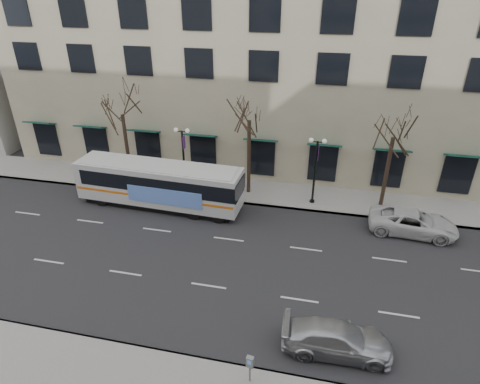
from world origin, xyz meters
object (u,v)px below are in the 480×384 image
(tree_far_mid, at_px, (249,108))
(pay_station, at_px, (250,364))
(tree_far_left, at_px, (121,102))
(city_bus, at_px, (160,184))
(silver_car, at_px, (337,339))
(lamp_post_left, at_px, (184,156))
(white_pickup, at_px, (413,222))
(tree_far_right, at_px, (396,124))
(lamp_post_right, at_px, (315,168))

(tree_far_mid, relative_size, pay_station, 6.13)
(tree_far_left, xyz_separation_m, tree_far_mid, (10.00, 0.00, 0.21))
(city_bus, xyz_separation_m, pay_station, (9.32, -13.21, -0.66))
(tree_far_left, relative_size, silver_car, 1.68)
(lamp_post_left, height_order, silver_car, lamp_post_left)
(pay_station, bearing_deg, white_pickup, 67.01)
(silver_car, height_order, white_pickup, white_pickup)
(tree_far_right, height_order, lamp_post_left, tree_far_right)
(tree_far_mid, bearing_deg, lamp_post_right, -6.83)
(lamp_post_left, xyz_separation_m, silver_car, (11.89, -13.43, -2.22))
(tree_far_mid, bearing_deg, city_bus, -150.91)
(tree_far_left, height_order, white_pickup, tree_far_left)
(tree_far_mid, bearing_deg, silver_car, -63.80)
(lamp_post_left, xyz_separation_m, lamp_post_right, (10.00, 0.00, 0.00))
(white_pickup, bearing_deg, tree_far_left, 85.70)
(white_pickup, bearing_deg, silver_car, 160.10)
(silver_car, bearing_deg, white_pickup, -26.16)
(lamp_post_left, bearing_deg, tree_far_left, 173.17)
(tree_far_mid, bearing_deg, tree_far_right, -0.00)
(lamp_post_left, distance_m, lamp_post_right, 10.00)
(city_bus, relative_size, pay_station, 8.87)
(pay_station, bearing_deg, tree_far_left, 137.78)
(tree_far_right, relative_size, silver_car, 1.63)
(lamp_post_left, bearing_deg, tree_far_mid, 6.85)
(city_bus, xyz_separation_m, silver_car, (12.83, -10.73, -1.10))
(tree_far_left, bearing_deg, tree_far_right, 0.00)
(lamp_post_left, bearing_deg, white_pickup, -8.41)
(silver_car, bearing_deg, lamp_post_left, 39.02)
(city_bus, bearing_deg, lamp_post_left, 73.64)
(tree_far_mid, distance_m, lamp_post_right, 6.41)
(tree_far_left, bearing_deg, silver_car, -39.69)
(tree_far_right, height_order, pay_station, tree_far_right)
(silver_car, bearing_deg, lamp_post_right, 5.52)
(lamp_post_left, height_order, lamp_post_right, same)
(city_bus, bearing_deg, tree_far_left, 143.77)
(lamp_post_left, bearing_deg, tree_far_right, 2.29)
(tree_far_left, height_order, tree_far_mid, tree_far_mid)
(tree_far_left, height_order, city_bus, tree_far_left)
(tree_far_right, relative_size, pay_station, 5.78)
(tree_far_mid, xyz_separation_m, silver_car, (6.90, -14.03, -6.19))
(tree_far_left, xyz_separation_m, tree_far_right, (20.00, 0.00, -0.28))
(pay_station, bearing_deg, city_bus, 133.93)
(tree_far_mid, height_order, pay_station, tree_far_mid)
(lamp_post_right, bearing_deg, tree_far_right, 6.85)
(tree_far_mid, xyz_separation_m, white_pickup, (11.70, -3.07, -6.12))
(lamp_post_left, distance_m, pay_station, 18.07)
(lamp_post_right, relative_size, city_bus, 0.42)
(tree_far_left, relative_size, lamp_post_right, 1.60)
(tree_far_mid, relative_size, lamp_post_right, 1.64)
(lamp_post_right, bearing_deg, lamp_post_left, 180.00)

